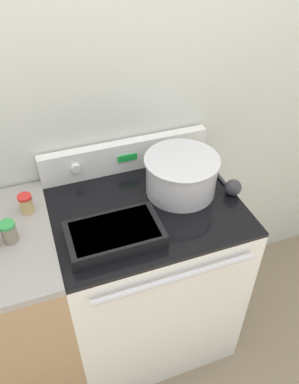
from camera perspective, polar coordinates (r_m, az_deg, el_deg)
ground_plane at (r=2.18m, az=2.71°, el=-26.59°), size 12.00×12.00×0.00m
kitchen_wall at (r=1.67m, az=-4.61°, el=13.17°), size 8.00×0.05×2.50m
stove_range at (r=1.92m, az=-0.41°, el=-12.79°), size 0.79×0.65×0.95m
control_panel at (r=1.74m, az=-3.66°, el=5.57°), size 0.79×0.07×0.15m
side_counter at (r=1.89m, az=-20.47°, el=-17.27°), size 0.53×0.62×0.96m
mixing_bowl at (r=1.60m, az=4.86°, el=2.89°), size 0.32×0.32×0.17m
casserole_dish at (r=1.42m, az=-5.36°, el=-6.32°), size 0.36×0.21×0.05m
ladle at (r=1.66m, az=12.38°, el=0.88°), size 0.07×0.28×0.07m
spice_jar_red_cap at (r=1.58m, az=-18.30°, el=-1.68°), size 0.06×0.06×0.08m
spice_jar_green_cap at (r=1.48m, az=-20.63°, el=-5.72°), size 0.06×0.06×0.09m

